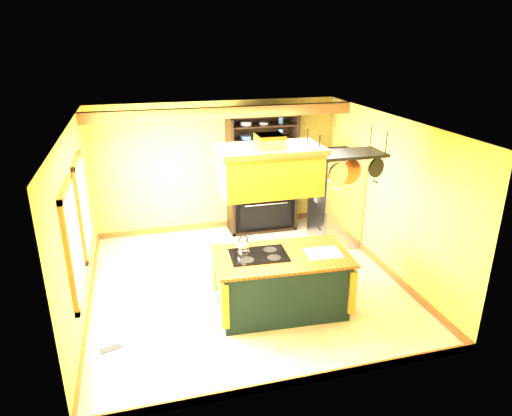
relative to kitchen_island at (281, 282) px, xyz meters
name	(u,v)px	position (x,y,z in m)	size (l,w,h in m)	color
floor	(246,283)	(-0.33, 0.90, -0.47)	(5.00, 5.00, 0.00)	beige
ceiling	(244,123)	(-0.33, 0.90, 2.23)	(5.00, 5.00, 0.00)	white
wall_back	(217,167)	(-0.33, 3.40, 0.88)	(5.00, 0.02, 2.70)	#EACE55
wall_front	(299,287)	(-0.33, -1.60, 0.88)	(5.00, 0.02, 2.70)	#EACE55
wall_left	(77,224)	(-2.83, 0.90, 0.88)	(0.02, 5.00, 2.70)	#EACE55
wall_right	(387,195)	(2.17, 0.90, 0.88)	(0.02, 5.00, 2.70)	#EACE55
ceiling_beam	(222,113)	(-0.33, 2.60, 2.12)	(5.00, 0.15, 0.20)	brown
window_near	(74,243)	(-2.79, 0.10, 0.93)	(0.06, 1.06, 1.56)	brown
window_far	(83,207)	(-2.79, 1.50, 0.93)	(0.06, 1.06, 1.56)	brown
kitchen_island	(281,282)	(0.00, 0.00, 0.00)	(2.04, 1.22, 1.11)	black
range_hood	(270,168)	(-0.20, 0.00, 1.77)	(1.40, 0.79, 0.80)	#B5912D
pot_rack	(345,160)	(0.91, 0.00, 1.81)	(1.15, 0.54, 0.82)	black
refrigerator	(335,201)	(1.77, 2.06, 0.41)	(0.78, 0.92, 1.80)	#999BA2
hutch	(261,186)	(0.56, 3.13, 0.47)	(1.40, 0.63, 2.48)	black
floor_register	(111,348)	(-2.47, -0.31, -0.46)	(0.28, 0.12, 0.01)	black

